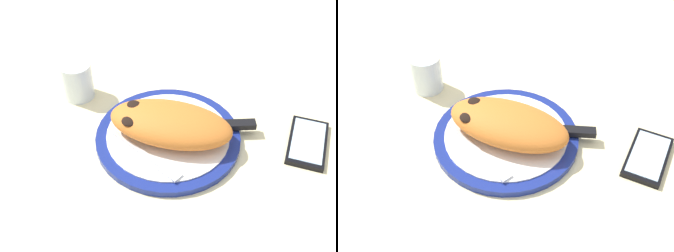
% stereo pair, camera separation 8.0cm
% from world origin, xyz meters
% --- Properties ---
extents(ground_plane, '(1.50, 1.50, 0.03)m').
position_xyz_m(ground_plane, '(0.00, 0.00, -0.01)').
color(ground_plane, beige).
extents(plate, '(0.27, 0.27, 0.02)m').
position_xyz_m(plate, '(0.00, 0.00, 0.01)').
color(plate, navy).
rests_on(plate, ground_plane).
extents(calzone, '(0.25, 0.17, 0.06)m').
position_xyz_m(calzone, '(0.00, 0.00, 0.05)').
color(calzone, orange).
rests_on(calzone, plate).
extents(fork, '(0.18, 0.06, 0.00)m').
position_xyz_m(fork, '(-0.00, -0.07, 0.02)').
color(fork, silver).
rests_on(fork, plate).
extents(knife, '(0.20, 0.13, 0.01)m').
position_xyz_m(knife, '(0.07, 0.06, 0.02)').
color(knife, silver).
rests_on(knife, plate).
extents(smartphone, '(0.09, 0.14, 0.01)m').
position_xyz_m(smartphone, '(0.24, 0.11, 0.01)').
color(smartphone, black).
rests_on(smartphone, ground_plane).
extents(water_glass, '(0.06, 0.06, 0.08)m').
position_xyz_m(water_glass, '(-0.23, 0.03, 0.04)').
color(water_glass, silver).
rests_on(water_glass, ground_plane).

